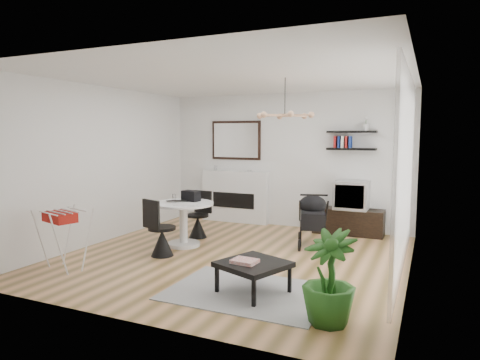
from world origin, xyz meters
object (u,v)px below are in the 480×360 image
at_px(crt_tv, 352,195).
at_px(coffee_table, 253,265).
at_px(dining_table, 184,217).
at_px(stroller, 313,222).
at_px(fireplace, 235,190).
at_px(drying_rack, 64,238).
at_px(potted_plant, 329,277).
at_px(tv_console, 348,221).

relative_size(crt_tv, coffee_table, 0.66).
distance_m(crt_tv, dining_table, 3.16).
distance_m(crt_tv, stroller, 1.27).
height_order(fireplace, dining_table, fireplace).
height_order(fireplace, drying_rack, fireplace).
xyz_separation_m(crt_tv, drying_rack, (-3.26, -3.77, -0.31)).
distance_m(dining_table, drying_rack, 1.96).
xyz_separation_m(crt_tv, stroller, (-0.44, -1.14, -0.34)).
bearing_deg(potted_plant, fireplace, 125.29).
height_order(fireplace, potted_plant, fireplace).
xyz_separation_m(stroller, potted_plant, (0.90, -2.86, 0.06)).
relative_size(crt_tv, drying_rack, 0.73).
height_order(tv_console, dining_table, dining_table).
height_order(drying_rack, coffee_table, drying_rack).
bearing_deg(fireplace, tv_console, -3.73).
distance_m(tv_console, stroller, 1.22).
bearing_deg(stroller, dining_table, -172.29).
distance_m(fireplace, tv_console, 2.48).
distance_m(stroller, potted_plant, 3.00).
distance_m(fireplace, dining_table, 2.18).
height_order(crt_tv, stroller, crt_tv).
bearing_deg(fireplace, drying_rack, -101.25).
relative_size(drying_rack, stroller, 0.88).
relative_size(dining_table, drying_rack, 1.21).
xyz_separation_m(drying_rack, coffee_table, (2.73, 0.24, -0.11)).
height_order(dining_table, stroller, stroller).
xyz_separation_m(dining_table, coffee_table, (1.90, -1.53, -0.15)).
bearing_deg(potted_plant, coffee_table, 155.13).
bearing_deg(drying_rack, stroller, 59.46).
xyz_separation_m(crt_tv, potted_plant, (0.46, -3.99, -0.28)).
distance_m(crt_tv, potted_plant, 4.03).
height_order(fireplace, tv_console, fireplace).
relative_size(fireplace, stroller, 2.26).
distance_m(tv_console, crt_tv, 0.51).
distance_m(drying_rack, coffee_table, 2.74).
relative_size(coffee_table, potted_plant, 0.98).
relative_size(tv_console, crt_tv, 2.11).
bearing_deg(fireplace, dining_table, -88.59).
relative_size(dining_table, potted_plant, 1.07).
relative_size(tv_console, dining_table, 1.27).
bearing_deg(stroller, drying_rack, -152.88).
relative_size(drying_rack, potted_plant, 0.89).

